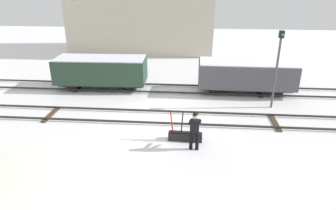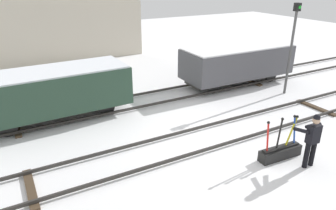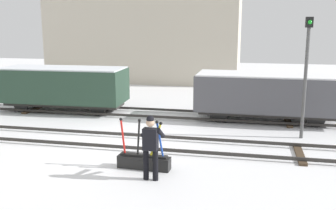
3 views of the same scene
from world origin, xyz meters
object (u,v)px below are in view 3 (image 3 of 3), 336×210
(freight_car_near_switch, at_px, (267,94))
(rail_worker, at_px, (151,144))
(freight_car_back_track, at_px, (63,86))
(switch_lever_frame, at_px, (144,160))
(signal_post, at_px, (306,67))

(freight_car_near_switch, bearing_deg, rail_worker, -113.29)
(rail_worker, relative_size, freight_car_back_track, 0.30)
(rail_worker, height_order, freight_car_near_switch, freight_car_near_switch)
(rail_worker, bearing_deg, freight_car_near_switch, 68.98)
(switch_lever_frame, height_order, rail_worker, rail_worker)
(rail_worker, distance_m, signal_post, 6.72)
(switch_lever_frame, relative_size, rail_worker, 0.88)
(freight_car_back_track, bearing_deg, signal_post, -14.15)
(freight_car_near_switch, height_order, freight_car_back_track, freight_car_back_track)
(signal_post, height_order, freight_car_near_switch, signal_post)
(signal_post, xyz_separation_m, freight_car_near_switch, (-1.17, 2.31, -1.40))
(switch_lever_frame, distance_m, freight_car_near_switch, 7.42)
(freight_car_near_switch, bearing_deg, switch_lever_frame, -118.41)
(switch_lever_frame, xyz_separation_m, signal_post, (4.75, 4.13, 2.34))
(rail_worker, height_order, signal_post, signal_post)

